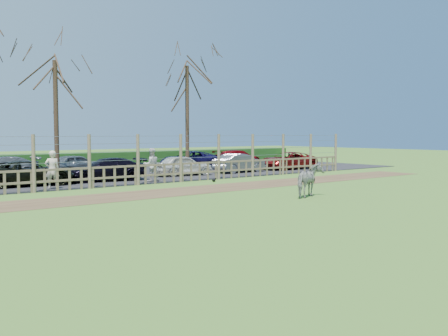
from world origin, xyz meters
TOP-DOWN VIEW (x-y plane):
  - ground at (0.00, 0.00)m, footprint 120.00×120.00m
  - dirt_strip at (0.00, 4.50)m, footprint 34.00×2.80m
  - asphalt at (0.00, 14.50)m, footprint 44.00×13.00m
  - hedge at (0.00, 21.50)m, footprint 46.00×2.00m
  - fence at (0.00, 8.00)m, footprint 30.16×0.16m
  - tree_mid at (-2.00, 13.50)m, footprint 4.80×4.80m
  - tree_right at (7.00, 14.00)m, footprint 4.80×4.80m
  - zebra at (3.10, -0.35)m, footprint 1.73×1.26m
  - visitor_a at (-3.98, 8.68)m, footprint 0.70×0.53m
  - visitor_b at (1.26, 8.88)m, footprint 0.97×0.84m
  - crow at (3.90, 7.00)m, footprint 0.25×0.18m
  - car_2 at (-4.40, 10.72)m, footprint 4.43×2.24m
  - car_3 at (-0.48, 10.62)m, footprint 4.31×2.17m
  - car_4 at (4.60, 10.93)m, footprint 3.66×1.81m
  - car_5 at (8.79, 10.69)m, footprint 3.72×1.52m
  - car_6 at (13.18, 10.69)m, footprint 4.38×2.13m
  - car_9 at (-4.40, 15.72)m, footprint 4.21×1.87m
  - car_10 at (0.16, 16.10)m, footprint 3.65×1.76m
  - car_12 at (8.61, 16.15)m, footprint 4.49×2.41m
  - car_13 at (13.02, 15.90)m, footprint 4.27×2.04m

SIDE VIEW (x-z plane):
  - ground at x=0.00m, z-range 0.00..0.00m
  - dirt_strip at x=0.00m, z-range 0.00..0.01m
  - asphalt at x=0.00m, z-range 0.00..0.04m
  - crow at x=3.90m, z-range 0.00..0.20m
  - hedge at x=0.00m, z-range 0.00..1.10m
  - car_2 at x=-4.40m, z-range 0.04..1.24m
  - car_3 at x=-0.48m, z-range 0.04..1.24m
  - car_4 at x=4.60m, z-range 0.04..1.24m
  - car_5 at x=8.79m, z-range 0.04..1.24m
  - car_6 at x=13.18m, z-range 0.04..1.24m
  - car_9 at x=-4.40m, z-range 0.04..1.24m
  - car_10 at x=0.16m, z-range 0.04..1.24m
  - car_12 at x=8.61m, z-range 0.04..1.24m
  - car_13 at x=13.02m, z-range 0.04..1.24m
  - zebra at x=3.10m, z-range 0.00..1.33m
  - fence at x=0.00m, z-range -0.45..2.05m
  - visitor_a at x=-3.98m, z-range 0.04..1.76m
  - visitor_b at x=1.26m, z-range 0.04..1.76m
  - tree_mid at x=-2.00m, z-range 1.45..8.28m
  - tree_right at x=7.00m, z-range 1.57..8.92m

